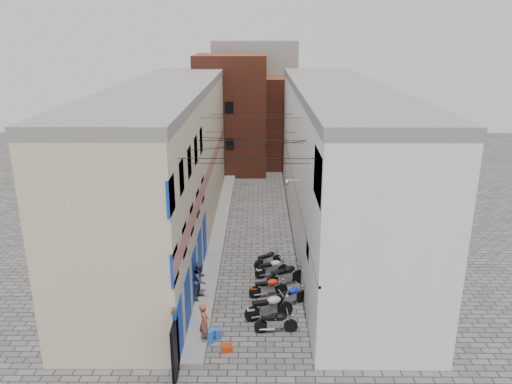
{
  "coord_description": "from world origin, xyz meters",
  "views": [
    {
      "loc": [
        0.44,
        -15.41,
        11.86
      ],
      "look_at": [
        0.25,
        12.0,
        3.0
      ],
      "focal_mm": 35.0,
      "sensor_mm": 36.0,
      "label": 1
    }
  ],
  "objects_px": {
    "motorcycle_d": "(268,286)",
    "person_b": "(200,280)",
    "water_jug_near": "(209,336)",
    "motorcycle_g": "(268,258)",
    "motorcycle_e": "(285,274)",
    "person_a": "(204,322)",
    "motorcycle_f": "(272,267)",
    "red_crate": "(227,348)",
    "motorcycle_a": "(276,321)",
    "motorcycle_c": "(290,295)",
    "water_jug_far": "(218,334)",
    "motorcycle_b": "(269,306)"
  },
  "relations": [
    {
      "from": "motorcycle_a",
      "to": "motorcycle_c",
      "type": "bearing_deg",
      "value": 157.8
    },
    {
      "from": "water_jug_near",
      "to": "motorcycle_a",
      "type": "bearing_deg",
      "value": 15.17
    },
    {
      "from": "motorcycle_c",
      "to": "motorcycle_e",
      "type": "height_order",
      "value": "motorcycle_e"
    },
    {
      "from": "motorcycle_e",
      "to": "person_a",
      "type": "distance_m",
      "value": 5.93
    },
    {
      "from": "motorcycle_c",
      "to": "motorcycle_g",
      "type": "height_order",
      "value": "motorcycle_c"
    },
    {
      "from": "water_jug_near",
      "to": "motorcycle_d",
      "type": "bearing_deg",
      "value": 56.32
    },
    {
      "from": "motorcycle_c",
      "to": "motorcycle_f",
      "type": "xyz_separation_m",
      "value": [
        -0.76,
        2.84,
        -0.01
      ]
    },
    {
      "from": "person_a",
      "to": "person_b",
      "type": "relative_size",
      "value": 0.91
    },
    {
      "from": "red_crate",
      "to": "motorcycle_a",
      "type": "bearing_deg",
      "value": 33.6
    },
    {
      "from": "motorcycle_d",
      "to": "water_jug_near",
      "type": "bearing_deg",
      "value": -46.66
    },
    {
      "from": "water_jug_far",
      "to": "red_crate",
      "type": "height_order",
      "value": "water_jug_far"
    },
    {
      "from": "motorcycle_a",
      "to": "motorcycle_f",
      "type": "relative_size",
      "value": 1.0
    },
    {
      "from": "motorcycle_d",
      "to": "motorcycle_f",
      "type": "relative_size",
      "value": 1.02
    },
    {
      "from": "motorcycle_b",
      "to": "motorcycle_c",
      "type": "height_order",
      "value": "motorcycle_b"
    },
    {
      "from": "motorcycle_a",
      "to": "motorcycle_d",
      "type": "relative_size",
      "value": 0.97
    },
    {
      "from": "motorcycle_g",
      "to": "water_jug_near",
      "type": "xyz_separation_m",
      "value": [
        -2.44,
        -6.76,
        -0.21
      ]
    },
    {
      "from": "motorcycle_a",
      "to": "motorcycle_f",
      "type": "height_order",
      "value": "motorcycle_f"
    },
    {
      "from": "motorcycle_d",
      "to": "person_b",
      "type": "relative_size",
      "value": 1.06
    },
    {
      "from": "motorcycle_f",
      "to": "water_jug_far",
      "type": "height_order",
      "value": "motorcycle_f"
    },
    {
      "from": "motorcycle_c",
      "to": "red_crate",
      "type": "height_order",
      "value": "motorcycle_c"
    },
    {
      "from": "water_jug_far",
      "to": "motorcycle_f",
      "type": "bearing_deg",
      "value": 66.74
    },
    {
      "from": "motorcycle_a",
      "to": "water_jug_near",
      "type": "distance_m",
      "value": 2.8
    },
    {
      "from": "motorcycle_f",
      "to": "red_crate",
      "type": "relative_size",
      "value": 4.2
    },
    {
      "from": "motorcycle_f",
      "to": "person_b",
      "type": "relative_size",
      "value": 1.04
    },
    {
      "from": "motorcycle_g",
      "to": "motorcycle_e",
      "type": "bearing_deg",
      "value": -13.73
    },
    {
      "from": "person_b",
      "to": "water_jug_far",
      "type": "relative_size",
      "value": 3.86
    },
    {
      "from": "motorcycle_d",
      "to": "motorcycle_g",
      "type": "xyz_separation_m",
      "value": [
        0.02,
        3.11,
        -0.04
      ]
    },
    {
      "from": "motorcycle_e",
      "to": "person_a",
      "type": "relative_size",
      "value": 1.37
    },
    {
      "from": "motorcycle_c",
      "to": "person_a",
      "type": "distance_m",
      "value": 4.65
    },
    {
      "from": "water_jug_far",
      "to": "water_jug_near",
      "type": "bearing_deg",
      "value": -140.39
    },
    {
      "from": "motorcycle_c",
      "to": "person_a",
      "type": "bearing_deg",
      "value": -82.67
    },
    {
      "from": "motorcycle_c",
      "to": "water_jug_far",
      "type": "relative_size",
      "value": 4.1
    },
    {
      "from": "motorcycle_g",
      "to": "person_b",
      "type": "bearing_deg",
      "value": -75.86
    },
    {
      "from": "motorcycle_b",
      "to": "water_jug_near",
      "type": "height_order",
      "value": "motorcycle_b"
    },
    {
      "from": "motorcycle_b",
      "to": "motorcycle_g",
      "type": "xyz_separation_m",
      "value": [
        0.03,
        4.98,
        -0.13
      ]
    },
    {
      "from": "motorcycle_c",
      "to": "motorcycle_d",
      "type": "xyz_separation_m",
      "value": [
        -0.96,
        0.83,
        -0.0
      ]
    },
    {
      "from": "motorcycle_f",
      "to": "motorcycle_a",
      "type": "bearing_deg",
      "value": -19.05
    },
    {
      "from": "motorcycle_g",
      "to": "person_b",
      "type": "height_order",
      "value": "person_b"
    },
    {
      "from": "motorcycle_d",
      "to": "water_jug_far",
      "type": "distance_m",
      "value": 4.0
    },
    {
      "from": "red_crate",
      "to": "motorcycle_d",
      "type": "bearing_deg",
      "value": 68.19
    },
    {
      "from": "motorcycle_c",
      "to": "motorcycle_f",
      "type": "distance_m",
      "value": 2.94
    },
    {
      "from": "motorcycle_e",
      "to": "motorcycle_f",
      "type": "xyz_separation_m",
      "value": [
        -0.63,
        0.98,
        -0.11
      ]
    },
    {
      "from": "motorcycle_b",
      "to": "water_jug_near",
      "type": "xyz_separation_m",
      "value": [
        -2.42,
        -1.77,
        -0.35
      ]
    },
    {
      "from": "motorcycle_d",
      "to": "water_jug_far",
      "type": "relative_size",
      "value": 4.1
    },
    {
      "from": "motorcycle_a",
      "to": "motorcycle_e",
      "type": "distance_m",
      "value": 3.98
    },
    {
      "from": "water_jug_near",
      "to": "person_a",
      "type": "bearing_deg",
      "value": -131.87
    },
    {
      "from": "motorcycle_g",
      "to": "motorcycle_a",
      "type": "bearing_deg",
      "value": -32.87
    },
    {
      "from": "water_jug_far",
      "to": "red_crate",
      "type": "relative_size",
      "value": 1.05
    },
    {
      "from": "motorcycle_c",
      "to": "water_jug_far",
      "type": "height_order",
      "value": "motorcycle_c"
    },
    {
      "from": "motorcycle_c",
      "to": "motorcycle_g",
      "type": "xyz_separation_m",
      "value": [
        -0.95,
        3.94,
        -0.04
      ]
    }
  ]
}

